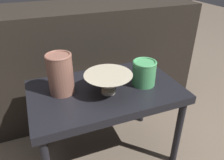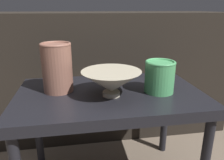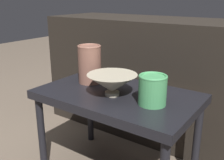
# 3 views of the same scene
# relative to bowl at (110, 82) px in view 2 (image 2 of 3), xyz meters

# --- Properties ---
(table) EXTENTS (0.74, 0.45, 0.45)m
(table) POSITION_rel_bowl_xyz_m (0.00, 0.04, -0.11)
(table) COLOR black
(table) RESTS_ON ground_plane
(couch_backdrop) EXTENTS (1.62, 0.50, 0.75)m
(couch_backdrop) POSITION_rel_bowl_xyz_m (0.00, 0.61, -0.14)
(couch_backdrop) COLOR black
(couch_backdrop) RESTS_ON ground_plane
(bowl) EXTENTS (0.23, 0.23, 0.10)m
(bowl) POSITION_rel_bowl_xyz_m (0.00, 0.00, 0.00)
(bowl) COLOR #B2A88E
(bowl) RESTS_ON table
(vase_textured_left) EXTENTS (0.12, 0.12, 0.19)m
(vase_textured_left) POSITION_rel_bowl_xyz_m (-0.20, 0.09, 0.04)
(vase_textured_left) COLOR brown
(vase_textured_left) RESTS_ON table
(vase_colorful_right) EXTENTS (0.12, 0.12, 0.13)m
(vase_colorful_right) POSITION_rel_bowl_xyz_m (0.20, 0.01, 0.01)
(vase_colorful_right) COLOR #47995B
(vase_colorful_right) RESTS_ON table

